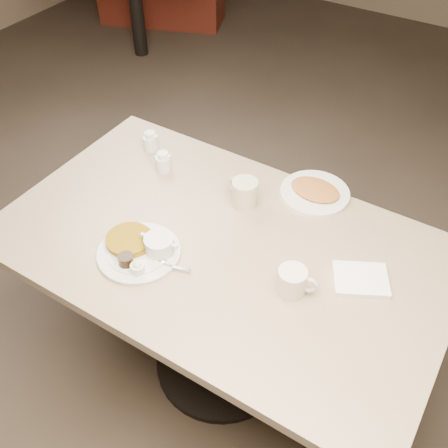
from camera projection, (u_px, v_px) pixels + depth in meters
The scene contains 9 objects.
room at pixel (220, 60), 1.28m from camera, with size 7.04×8.04×2.84m.
diner_table at pixel (221, 276), 1.85m from camera, with size 1.50×0.90×0.75m.
main_plate at pixel (141, 249), 1.68m from camera, with size 0.34×0.30×0.07m.
coffee_mug_near at pixel (293, 281), 1.55m from camera, with size 0.13×0.11×0.09m.
napkin at pixel (361, 279), 1.61m from camera, with size 0.21×0.20×0.02m.
coffee_mug_far at pixel (244, 193), 1.84m from camera, with size 0.14×0.12×0.10m.
creamer_left at pixel (163, 162), 1.99m from camera, with size 0.09×0.07×0.08m.
creamer_right at pixel (150, 141), 2.09m from camera, with size 0.09×0.07×0.08m.
hash_plate at pixel (315, 192), 1.90m from camera, with size 0.27×0.27×0.04m.
Camera 1 is at (0.65, -1.01, 2.00)m, focal length 41.66 mm.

